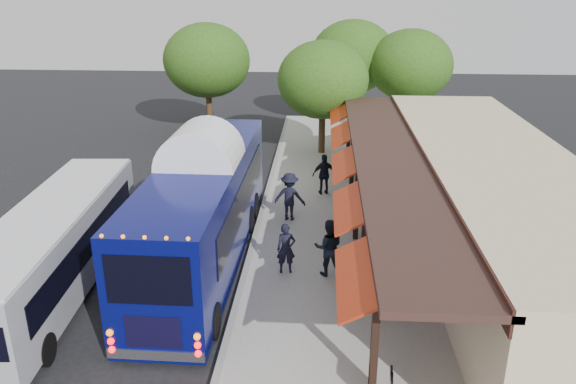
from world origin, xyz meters
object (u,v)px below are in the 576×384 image
(ped_c, at_px, (324,174))
(coach_bus, at_px, (204,204))
(ped_b, at_px, (329,247))
(ped_d, at_px, (290,197))
(city_bus, at_px, (54,247))
(ped_a, at_px, (286,249))

(ped_c, bearing_deg, coach_bus, 44.67)
(ped_b, height_order, ped_c, ped_b)
(coach_bus, relative_size, ped_d, 6.20)
(city_bus, relative_size, ped_d, 5.34)
(city_bus, xyz_separation_m, ped_b, (8.37, 1.32, -0.41))
(coach_bus, bearing_deg, ped_b, -13.44)
(city_bus, bearing_deg, coach_bus, 26.39)
(ped_a, xyz_separation_m, ped_d, (-0.14, 4.32, 0.13))
(city_bus, bearing_deg, ped_c, 43.01)
(ped_b, bearing_deg, coach_bus, -16.55)
(coach_bus, distance_m, city_bus, 4.82)
(ped_b, xyz_separation_m, ped_d, (-1.51, 4.39, 0.01))
(coach_bus, height_order, ped_a, coach_bus)
(ped_b, relative_size, ped_c, 1.05)
(ped_c, bearing_deg, city_bus, 34.13)
(ped_d, bearing_deg, ped_a, 101.78)
(coach_bus, xyz_separation_m, city_bus, (-4.15, -2.39, -0.53))
(ped_c, bearing_deg, ped_a, 68.04)
(city_bus, bearing_deg, ped_b, 5.47)
(ped_c, relative_size, ped_d, 0.94)
(ped_a, bearing_deg, coach_bus, 151.30)
(city_bus, relative_size, ped_c, 5.67)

